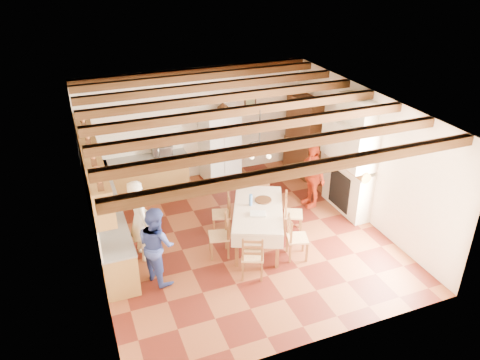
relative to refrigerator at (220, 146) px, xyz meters
name	(u,v)px	position (x,y,z in m)	size (l,w,h in m)	color
floor	(241,237)	(-0.55, -2.92, -0.94)	(6.00, 6.50, 0.02)	#4B160F
ceiling	(241,106)	(-0.55, -2.92, 2.08)	(6.00, 6.50, 0.02)	silver
wall_back	(195,124)	(-0.55, 0.34, 0.57)	(6.00, 0.02, 3.00)	beige
wall_front	(321,269)	(-0.55, -6.18, 0.57)	(6.00, 0.02, 3.00)	beige
wall_left	(90,203)	(-3.56, -2.92, 0.57)	(0.02, 6.50, 3.00)	beige
wall_right	(364,154)	(2.46, -2.92, 0.57)	(0.02, 6.50, 3.00)	beige
ceiling_beams	(241,111)	(-0.55, -2.92, 1.98)	(6.00, 6.30, 0.16)	#351C0C
lower_cabinets_left	(107,221)	(-3.25, -1.87, -0.50)	(0.60, 4.30, 0.86)	brown
lower_cabinets_back	(143,175)	(-2.10, 0.03, -0.50)	(2.30, 0.60, 0.86)	brown
countertop_left	(104,203)	(-3.25, -1.87, -0.05)	(0.62, 4.30, 0.04)	slate
countertop_back	(141,159)	(-2.10, 0.03, -0.05)	(2.34, 0.62, 0.04)	slate
backsplash_left	(88,192)	(-3.54, -1.87, 0.27)	(0.03, 4.30, 0.60)	white
backsplash_back	(138,143)	(-2.10, 0.31, 0.27)	(2.30, 0.03, 0.60)	white
upper_cabinets	(92,162)	(-3.38, -1.87, 0.92)	(0.35, 4.20, 0.70)	brown
fireplace	(348,157)	(2.17, -2.72, 0.47)	(0.56, 1.60, 2.80)	beige
wall_picture	(250,105)	(1.00, 0.31, 0.92)	(0.34, 0.03, 0.42)	black
refrigerator	(220,146)	(0.00, 0.00, 0.00)	(0.93, 0.76, 1.85)	silver
hutch	(304,136)	(2.20, -0.59, 0.17)	(0.50, 1.20, 2.18)	#331910
dining_table	(258,211)	(-0.28, -3.23, -0.16)	(1.70, 2.18, 0.85)	white
chandelier	(259,146)	(-0.28, -3.23, 1.32)	(0.47, 0.47, 0.03)	black
chair_left_near	(219,235)	(-1.20, -3.35, -0.45)	(0.42, 0.40, 0.96)	brown
chair_left_far	(221,213)	(-0.88, -2.58, -0.45)	(0.42, 0.40, 0.96)	brown
chair_right_near	(297,237)	(0.25, -4.02, -0.45)	(0.42, 0.40, 0.96)	brown
chair_right_far	(293,213)	(0.60, -3.15, -0.45)	(0.42, 0.40, 0.96)	brown
chair_end_near	(253,255)	(-0.82, -4.23, -0.45)	(0.42, 0.40, 0.96)	brown
chair_end_far	(261,194)	(0.29, -2.12, -0.45)	(0.42, 0.40, 0.96)	brown
person_man	(140,220)	(-2.68, -2.81, -0.05)	(0.64, 0.42, 1.75)	white
person_woman_blue	(156,245)	(-2.53, -3.64, -0.15)	(0.76, 0.59, 1.56)	#314191
person_woman_red	(312,175)	(1.56, -2.23, -0.12)	(0.94, 0.39, 1.60)	red
microwave	(162,150)	(-1.55, 0.03, 0.11)	(0.49, 0.33, 0.27)	silver
fridge_vase	(223,107)	(0.11, 0.00, 1.08)	(0.29, 0.29, 0.30)	#331910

